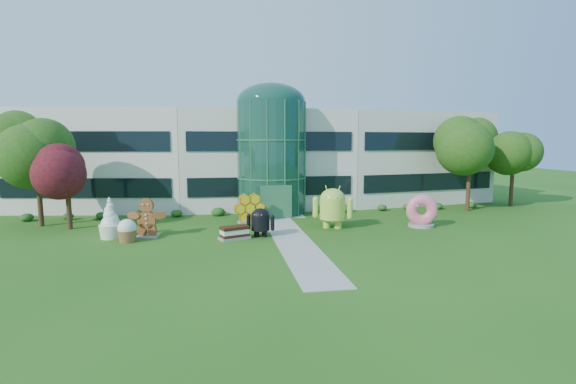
{
  "coord_description": "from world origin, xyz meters",
  "views": [
    {
      "loc": [
        -4.71,
        -24.77,
        6.46
      ],
      "look_at": [
        0.49,
        6.0,
        2.6
      ],
      "focal_mm": 26.0,
      "sensor_mm": 36.0,
      "label": 1
    }
  ],
  "objects": [
    {
      "name": "walkway",
      "position": [
        0.0,
        2.0,
        0.02
      ],
      "size": [
        2.4,
        20.0,
        0.04
      ],
      "primitive_type": "cube",
      "color": "#9E9E93",
      "rests_on": "ground"
    },
    {
      "name": "android_black",
      "position": [
        -1.95,
        2.73,
        1.14
      ],
      "size": [
        2.36,
        1.98,
        2.29
      ],
      "primitive_type": null,
      "rotation": [
        0.0,
        0.0,
        -0.37
      ],
      "color": "black",
      "rests_on": "ground"
    },
    {
      "name": "android_green",
      "position": [
        3.59,
        4.65,
        1.75
      ],
      "size": [
        3.64,
        3.1,
        3.49
      ],
      "primitive_type": null,
      "rotation": [
        0.0,
        0.0,
        -0.41
      ],
      "color": "#AED444",
      "rests_on": "ground"
    },
    {
      "name": "atrium",
      "position": [
        0.0,
        12.0,
        4.9
      ],
      "size": [
        6.0,
        6.0,
        9.8
      ],
      "primitive_type": "cylinder",
      "color": "#194738",
      "rests_on": "ground"
    },
    {
      "name": "cupcake",
      "position": [
        -10.51,
        2.68,
        0.75
      ],
      "size": [
        1.51,
        1.51,
        1.5
      ],
      "primitive_type": null,
      "rotation": [
        0.0,
        0.0,
        0.24
      ],
      "color": "white",
      "rests_on": "ground"
    },
    {
      "name": "ground",
      "position": [
        0.0,
        0.0,
        0.0
      ],
      "size": [
        140.0,
        140.0,
        0.0
      ],
      "primitive_type": "plane",
      "color": "#215114",
      "rests_on": "ground"
    },
    {
      "name": "honeycomb",
      "position": [
        -2.28,
        7.71,
        1.05
      ],
      "size": [
        2.83,
        1.56,
        2.1
      ],
      "primitive_type": null,
      "rotation": [
        0.0,
        0.0,
        0.24
      ],
      "color": "yellow",
      "rests_on": "ground"
    },
    {
      "name": "tree_red",
      "position": [
        -15.5,
        7.5,
        3.0
      ],
      "size": [
        4.0,
        4.0,
        6.0
      ],
      "primitive_type": null,
      "color": "#3F0C14",
      "rests_on": "ground"
    },
    {
      "name": "gingerbread",
      "position": [
        -9.47,
        3.91,
        1.33
      ],
      "size": [
        3.01,
        1.54,
        2.66
      ],
      "primitive_type": null,
      "rotation": [
        0.0,
        0.0,
        -0.16
      ],
      "color": "brown",
      "rests_on": "ground"
    },
    {
      "name": "donut",
      "position": [
        10.35,
        4.04,
        1.23
      ],
      "size": [
        2.58,
        1.72,
        2.46
      ],
      "primitive_type": null,
      "rotation": [
        0.0,
        0.0,
        -0.27
      ],
      "color": "#EB597C",
      "rests_on": "ground"
    },
    {
      "name": "building",
      "position": [
        0.0,
        18.0,
        4.65
      ],
      "size": [
        46.0,
        15.0,
        9.3
      ],
      "primitive_type": null,
      "color": "beige",
      "rests_on": "ground"
    },
    {
      "name": "trees_backdrop",
      "position": [
        0.0,
        13.0,
        4.2
      ],
      "size": [
        52.0,
        8.0,
        8.4
      ],
      "primitive_type": null,
      "color": "#214711",
      "rests_on": "ground"
    },
    {
      "name": "froyo",
      "position": [
        -11.83,
        3.99,
        1.37
      ],
      "size": [
        1.95,
        1.95,
        2.73
      ],
      "primitive_type": null,
      "rotation": [
        0.0,
        0.0,
        0.26
      ],
      "color": "white",
      "rests_on": "ground"
    },
    {
      "name": "ice_cream_sandwich",
      "position": [
        -3.71,
        2.31,
        0.44
      ],
      "size": [
        2.19,
        1.63,
        0.88
      ],
      "primitive_type": null,
      "rotation": [
        0.0,
        0.0,
        0.37
      ],
      "color": "black",
      "rests_on": "ground"
    }
  ]
}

